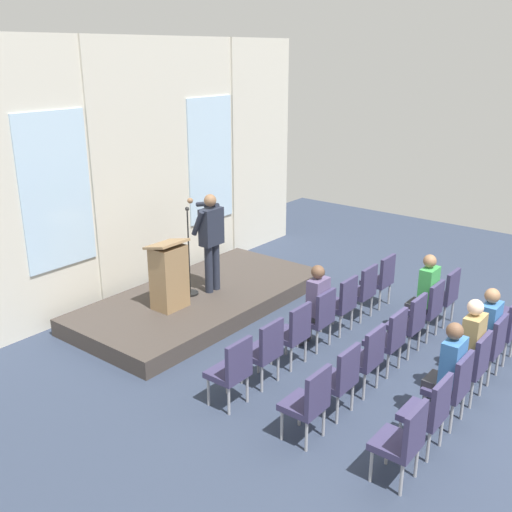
{
  "coord_description": "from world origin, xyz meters",
  "views": [
    {
      "loc": [
        -6.95,
        -2.02,
        4.29
      ],
      "look_at": [
        0.06,
        3.51,
        1.19
      ],
      "focal_mm": 41.86,
      "sensor_mm": 36.0,
      "label": 1
    }
  ],
  "objects_px": {
    "chair_r0_c0": "(232,368)",
    "audience_r2_c4": "(485,328)",
    "chair_r1_c3": "(389,337)",
    "chair_r2_c4": "(489,343)",
    "chair_r1_c0": "(309,400)",
    "chair_r2_c5": "(505,327)",
    "chair_r2_c0": "(403,439)",
    "audience_r2_c3": "(468,345)",
    "speaker": "(211,236)",
    "chair_r1_c5": "(428,306)",
    "audience_r1_c5": "(425,292)",
    "chair_r2_c3": "(472,363)",
    "chair_r0_c6": "(381,277)",
    "chair_r0_c2": "(293,331)",
    "chair_r0_c3": "(319,315)",
    "chair_r1_c2": "(366,355)",
    "chair_r0_c4": "(342,301)",
    "audience_r0_c3": "(315,302)",
    "chair_r0_c1": "(265,349)",
    "chair_r1_c6": "(445,293)",
    "chair_r2_c1": "(430,410)",
    "lectern": "(169,276)",
    "chair_r2_c2": "(452,385)",
    "chair_r0_c5": "(362,289)",
    "chair_r1_c4": "(410,321)",
    "chair_r1_c1": "(340,376)"
  },
  "relations": [
    {
      "from": "chair_r0_c1",
      "to": "chair_r2_c4",
      "type": "distance_m",
      "value": 3.04
    },
    {
      "from": "chair_r0_c4",
      "to": "chair_r2_c4",
      "type": "xyz_separation_m",
      "value": [
        0.0,
        -2.29,
        0.0
      ]
    },
    {
      "from": "audience_r0_c3",
      "to": "chair_r1_c0",
      "type": "bearing_deg",
      "value": -148.38
    },
    {
      "from": "chair_r0_c6",
      "to": "chair_r0_c0",
      "type": "bearing_deg",
      "value": 180.0
    },
    {
      "from": "chair_r2_c0",
      "to": "audience_r2_c3",
      "type": "relative_size",
      "value": 0.68
    },
    {
      "from": "chair_r2_c1",
      "to": "chair_r1_c0",
      "type": "bearing_deg",
      "value": 120.11
    },
    {
      "from": "chair_r0_c0",
      "to": "audience_r2_c4",
      "type": "distance_m",
      "value": 3.47
    },
    {
      "from": "chair_r1_c5",
      "to": "chair_r1_c6",
      "type": "distance_m",
      "value": 0.67
    },
    {
      "from": "chair_r0_c0",
      "to": "chair_r1_c5",
      "type": "relative_size",
      "value": 1.0
    },
    {
      "from": "chair_r2_c1",
      "to": "chair_r2_c5",
      "type": "bearing_deg",
      "value": 0.0
    },
    {
      "from": "lectern",
      "to": "audience_r1_c5",
      "type": "relative_size",
      "value": 0.85
    },
    {
      "from": "chair_r1_c2",
      "to": "audience_r1_c5",
      "type": "bearing_deg",
      "value": 2.26
    },
    {
      "from": "chair_r1_c6",
      "to": "chair_r2_c1",
      "type": "xyz_separation_m",
      "value": [
        -3.33,
        -1.15,
        0.0
      ]
    },
    {
      "from": "speaker",
      "to": "chair_r2_c3",
      "type": "relative_size",
      "value": 1.84
    },
    {
      "from": "chair_r2_c0",
      "to": "chair_r2_c5",
      "type": "xyz_separation_m",
      "value": [
        3.33,
        0.0,
        0.0
      ]
    },
    {
      "from": "chair_r1_c6",
      "to": "chair_r1_c2",
      "type": "bearing_deg",
      "value": 180.0
    },
    {
      "from": "chair_r1_c3",
      "to": "audience_r0_c3",
      "type": "bearing_deg",
      "value": 90.0
    },
    {
      "from": "chair_r0_c0",
      "to": "chair_r1_c0",
      "type": "height_order",
      "value": "same"
    },
    {
      "from": "chair_r1_c2",
      "to": "chair_r2_c0",
      "type": "height_order",
      "value": "same"
    },
    {
      "from": "chair_r1_c3",
      "to": "chair_r1_c2",
      "type": "bearing_deg",
      "value": 180.0
    },
    {
      "from": "audience_r1_c5",
      "to": "chair_r2_c0",
      "type": "relative_size",
      "value": 1.46
    },
    {
      "from": "audience_r0_c3",
      "to": "chair_r1_c3",
      "type": "bearing_deg",
      "value": -90.0
    },
    {
      "from": "chair_r1_c5",
      "to": "audience_r1_c5",
      "type": "height_order",
      "value": "audience_r1_c5"
    },
    {
      "from": "chair_r1_c3",
      "to": "chair_r2_c3",
      "type": "distance_m",
      "value": 1.15
    },
    {
      "from": "chair_r1_c3",
      "to": "speaker",
      "type": "bearing_deg",
      "value": 86.83
    },
    {
      "from": "chair_r0_c2",
      "to": "chair_r0_c3",
      "type": "bearing_deg",
      "value": 0.0
    },
    {
      "from": "audience_r0_c3",
      "to": "chair_r1_c1",
      "type": "bearing_deg",
      "value": -137.28
    },
    {
      "from": "chair_r0_c5",
      "to": "chair_r2_c2",
      "type": "xyz_separation_m",
      "value": [
        -2.0,
        -2.29,
        0.0
      ]
    },
    {
      "from": "chair_r1_c0",
      "to": "chair_r1_c5",
      "type": "xyz_separation_m",
      "value": [
        3.33,
        0.0,
        0.0
      ]
    },
    {
      "from": "chair_r0_c1",
      "to": "chair_r1_c0",
      "type": "distance_m",
      "value": 1.33
    },
    {
      "from": "lectern",
      "to": "chair_r2_c2",
      "type": "height_order",
      "value": "lectern"
    },
    {
      "from": "chair_r0_c1",
      "to": "audience_r2_c3",
      "type": "xyz_separation_m",
      "value": [
        1.33,
        -2.22,
        0.23
      ]
    },
    {
      "from": "lectern",
      "to": "chair_r0_c4",
      "type": "height_order",
      "value": "lectern"
    },
    {
      "from": "audience_r2_c3",
      "to": "speaker",
      "type": "bearing_deg",
      "value": 87.57
    },
    {
      "from": "chair_r1_c6",
      "to": "audience_r2_c3",
      "type": "bearing_deg",
      "value": -151.82
    },
    {
      "from": "chair_r0_c4",
      "to": "chair_r1_c3",
      "type": "distance_m",
      "value": 1.33
    },
    {
      "from": "audience_r1_c5",
      "to": "chair_r2_c5",
      "type": "height_order",
      "value": "audience_r1_c5"
    },
    {
      "from": "lectern",
      "to": "chair_r1_c6",
      "type": "distance_m",
      "value": 4.49
    },
    {
      "from": "chair_r2_c0",
      "to": "chair_r2_c5",
      "type": "relative_size",
      "value": 1.0
    },
    {
      "from": "chair_r2_c2",
      "to": "audience_r2_c4",
      "type": "distance_m",
      "value": 1.35
    },
    {
      "from": "chair_r1_c2",
      "to": "audience_r2_c3",
      "type": "height_order",
      "value": "audience_r2_c3"
    },
    {
      "from": "chair_r1_c3",
      "to": "chair_r2_c4",
      "type": "distance_m",
      "value": 1.33
    },
    {
      "from": "chair_r1_c5",
      "to": "audience_r0_c3",
      "type": "bearing_deg",
      "value": 137.28
    },
    {
      "from": "chair_r1_c0",
      "to": "chair_r2_c5",
      "type": "xyz_separation_m",
      "value": [
        3.33,
        -1.15,
        0.0
      ]
    },
    {
      "from": "chair_r2_c3",
      "to": "chair_r2_c5",
      "type": "relative_size",
      "value": 1.0
    },
    {
      "from": "chair_r1_c2",
      "to": "chair_r1_c3",
      "type": "height_order",
      "value": "same"
    },
    {
      "from": "chair_r1_c0",
      "to": "chair_r1_c2",
      "type": "distance_m",
      "value": 1.33
    },
    {
      "from": "chair_r0_c0",
      "to": "chair_r1_c4",
      "type": "height_order",
      "value": "same"
    },
    {
      "from": "chair_r1_c0",
      "to": "chair_r1_c5",
      "type": "distance_m",
      "value": 3.33
    },
    {
      "from": "chair_r0_c5",
      "to": "chair_r2_c4",
      "type": "distance_m",
      "value": 2.39
    }
  ]
}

